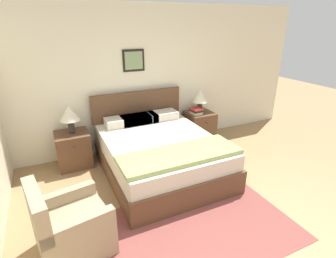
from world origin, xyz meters
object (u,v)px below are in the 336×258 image
object	(u,v)px
bed	(159,153)
table_lamp_near_window	(69,114)
table_lamp_by_door	(200,97)
armchair	(70,228)
nightstand_near_window	(74,149)
nightstand_by_door	(199,126)

from	to	relation	value
bed	table_lamp_near_window	size ratio (longest dim) A/B	4.63
bed	table_lamp_by_door	xyz separation A→B (m)	(1.24, 0.81, 0.58)
bed	armchair	world-z (taller)	bed
bed	table_lamp_near_window	xyz separation A→B (m)	(-1.21, 0.81, 0.58)
nightstand_near_window	nightstand_by_door	bearing A→B (deg)	0.00
bed	nightstand_near_window	xyz separation A→B (m)	(-1.23, 0.78, -0.03)
nightstand_near_window	table_lamp_near_window	size ratio (longest dim) A/B	1.29
armchair	nightstand_near_window	bearing A→B (deg)	162.13
bed	nightstand_near_window	size ratio (longest dim) A/B	3.59
table_lamp_by_door	nightstand_by_door	bearing A→B (deg)	-109.64
table_lamp_near_window	nightstand_near_window	bearing A→B (deg)	-129.18
table_lamp_near_window	armchair	bearing A→B (deg)	-98.43
table_lamp_near_window	table_lamp_by_door	bearing A→B (deg)	0.00
nightstand_near_window	nightstand_by_door	distance (m)	2.46
bed	table_lamp_near_window	world-z (taller)	bed
nightstand_by_door	table_lamp_near_window	size ratio (longest dim) A/B	1.29
table_lamp_near_window	table_lamp_by_door	world-z (taller)	same
bed	armchair	bearing A→B (deg)	-143.65
nightstand_by_door	table_lamp_by_door	world-z (taller)	table_lamp_by_door
armchair	table_lamp_near_window	bearing A→B (deg)	161.66
nightstand_near_window	table_lamp_by_door	bearing A→B (deg)	0.55
bed	nightstand_near_window	world-z (taller)	bed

